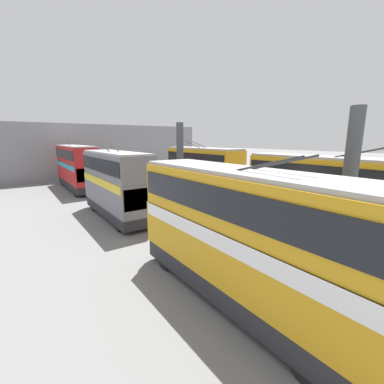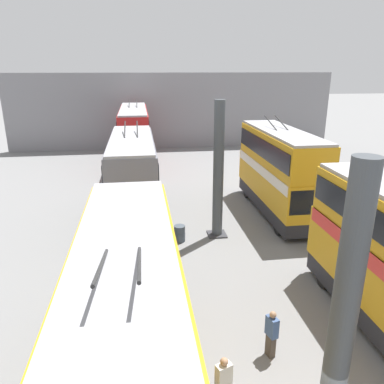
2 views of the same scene
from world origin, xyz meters
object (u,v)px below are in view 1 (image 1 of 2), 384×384
at_px(oil_drum, 160,215).
at_px(bus_right_mid, 116,181).
at_px(bus_right_near, 240,229).
at_px(bus_left_far, 203,171).
at_px(person_by_right_row, 276,261).
at_px(person_aisle_midway, 272,239).
at_px(bus_right_far, 76,165).
at_px(bus_left_near, 330,193).

bearing_deg(oil_drum, bus_right_mid, 41.40).
xyz_separation_m(bus_right_near, oil_drum, (10.33, -2.32, -2.40)).
xyz_separation_m(bus_left_far, person_by_right_row, (-13.57, 6.48, -2.09)).
distance_m(bus_left_far, person_aisle_midway, 12.93).
xyz_separation_m(bus_right_far, oil_drum, (-16.62, -2.32, -2.56)).
bearing_deg(bus_left_far, person_by_right_row, 154.45).
height_order(bus_left_far, bus_right_mid, bus_left_far).
height_order(bus_left_far, bus_right_near, bus_left_far).
relative_size(bus_right_mid, person_aisle_midway, 5.54).
distance_m(bus_right_far, person_aisle_midway, 25.69).
height_order(bus_left_near, bus_left_far, bus_left_far).
xyz_separation_m(bus_left_near, bus_right_far, (25.71, 8.85, 0.16)).
relative_size(bus_left_far, bus_right_mid, 1.02).
relative_size(bus_left_near, oil_drum, 12.27).
distance_m(bus_right_mid, bus_right_far, 13.98).
bearing_deg(bus_right_far, bus_right_mid, -180.00).
height_order(bus_left_near, bus_right_far, bus_right_far).
relative_size(bus_left_far, oil_drum, 10.60).
xyz_separation_m(bus_left_near, bus_right_near, (-1.24, 8.85, -0.01)).
xyz_separation_m(bus_left_far, bus_right_near, (-13.62, 8.85, -0.12)).
xyz_separation_m(bus_right_mid, person_by_right_row, (-12.92, -2.36, -2.03)).
relative_size(bus_right_near, oil_drum, 11.60).
height_order(bus_left_far, bus_right_far, bus_right_far).
distance_m(bus_right_near, person_by_right_row, 3.08).
bearing_deg(bus_right_near, bus_left_near, -82.00).
bearing_deg(oil_drum, bus_right_near, 167.32).
bearing_deg(bus_left_near, bus_left_far, 0.00).
bearing_deg(bus_right_mid, bus_right_near, 180.00).
distance_m(person_aisle_midway, person_by_right_row, 2.52).
relative_size(bus_left_far, person_by_right_row, 5.69).
bearing_deg(oil_drum, bus_left_near, -144.32).
distance_m(bus_left_far, bus_right_near, 16.24).
bearing_deg(oil_drum, person_aisle_midway, -167.32).
xyz_separation_m(bus_left_far, oil_drum, (-3.28, 6.53, -2.51)).
xyz_separation_m(bus_right_mid, person_aisle_midway, (-11.26, -4.27, -2.02)).
bearing_deg(oil_drum, person_by_right_row, -179.77).
xyz_separation_m(person_aisle_midway, oil_drum, (8.63, 1.94, -0.43)).
bearing_deg(person_by_right_row, bus_right_near, 70.16).
distance_m(bus_right_far, oil_drum, 16.97).
bearing_deg(bus_left_far, person_aisle_midway, 158.95).
bearing_deg(bus_left_near, bus_right_mid, 37.04).
distance_m(bus_left_far, person_by_right_row, 15.18).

